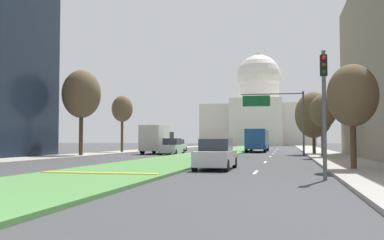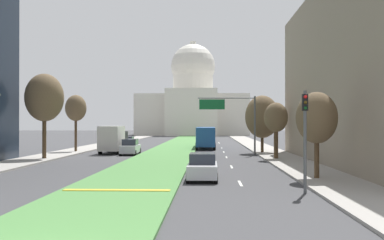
{
  "view_description": "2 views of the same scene",
  "coord_description": "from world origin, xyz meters",
  "px_view_note": "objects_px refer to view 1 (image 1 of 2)",
  "views": [
    {
      "loc": [
        8.04,
        -5.55,
        1.61
      ],
      "look_at": [
        -1.09,
        36.08,
        3.57
      ],
      "focal_mm": 40.33,
      "sensor_mm": 36.0,
      "label": 1
    },
    {
      "loc": [
        4.65,
        -10.68,
        3.57
      ],
      "look_at": [
        2.74,
        41.81,
        3.91
      ],
      "focal_mm": 42.39,
      "sensor_mm": 36.0,
      "label": 2
    }
  ],
  "objects_px": {
    "sedan_lead_stopped": "(216,155)",
    "sedan_distant": "(177,146)",
    "overhead_guide_sign": "(279,110)",
    "city_bus": "(258,139)",
    "street_tree_right_mid": "(323,112)",
    "box_truck_delivery": "(157,139)",
    "capitol_building": "(259,114)",
    "street_tree_right_far": "(314,115)",
    "sedan_midblock": "(172,147)",
    "street_tree_left_far": "(122,109)",
    "traffic_light_near_right": "(324,97)",
    "street_tree_right_near": "(352,96)",
    "street_tree_left_mid": "(81,94)"
  },
  "relations": [
    {
      "from": "sedan_midblock",
      "to": "box_truck_delivery",
      "type": "bearing_deg",
      "value": 140.85
    },
    {
      "from": "street_tree_right_far",
      "to": "sedan_lead_stopped",
      "type": "height_order",
      "value": "street_tree_right_far"
    },
    {
      "from": "street_tree_right_mid",
      "to": "box_truck_delivery",
      "type": "bearing_deg",
      "value": 154.67
    },
    {
      "from": "traffic_light_near_right",
      "to": "sedan_midblock",
      "type": "distance_m",
      "value": 30.84
    },
    {
      "from": "street_tree_right_near",
      "to": "street_tree_right_mid",
      "type": "bearing_deg",
      "value": 90.62
    },
    {
      "from": "sedan_lead_stopped",
      "to": "sedan_midblock",
      "type": "relative_size",
      "value": 0.89
    },
    {
      "from": "box_truck_delivery",
      "to": "capitol_building",
      "type": "bearing_deg",
      "value": 85.52
    },
    {
      "from": "sedan_midblock",
      "to": "city_bus",
      "type": "relative_size",
      "value": 0.42
    },
    {
      "from": "overhead_guide_sign",
      "to": "street_tree_right_near",
      "type": "height_order",
      "value": "overhead_guide_sign"
    },
    {
      "from": "street_tree_left_mid",
      "to": "street_tree_right_far",
      "type": "bearing_deg",
      "value": 24.22
    },
    {
      "from": "traffic_light_near_right",
      "to": "sedan_distant",
      "type": "distance_m",
      "value": 42.8
    },
    {
      "from": "street_tree_right_far",
      "to": "sedan_lead_stopped",
      "type": "distance_m",
      "value": 25.98
    },
    {
      "from": "capitol_building",
      "to": "box_truck_delivery",
      "type": "bearing_deg",
      "value": -94.48
    },
    {
      "from": "overhead_guide_sign",
      "to": "city_bus",
      "type": "height_order",
      "value": "overhead_guide_sign"
    },
    {
      "from": "street_tree_right_near",
      "to": "street_tree_left_mid",
      "type": "bearing_deg",
      "value": 146.66
    },
    {
      "from": "street_tree_left_far",
      "to": "street_tree_right_far",
      "type": "distance_m",
      "value": 22.41
    },
    {
      "from": "capitol_building",
      "to": "city_bus",
      "type": "bearing_deg",
      "value": -86.61
    },
    {
      "from": "street_tree_left_far",
      "to": "street_tree_right_far",
      "type": "bearing_deg",
      "value": -2.81
    },
    {
      "from": "sedan_lead_stopped",
      "to": "sedan_distant",
      "type": "relative_size",
      "value": 0.97
    },
    {
      "from": "traffic_light_near_right",
      "to": "sedan_midblock",
      "type": "height_order",
      "value": "traffic_light_near_right"
    },
    {
      "from": "sedan_lead_stopped",
      "to": "street_tree_left_mid",
      "type": "bearing_deg",
      "value": 136.13
    },
    {
      "from": "street_tree_left_mid",
      "to": "street_tree_right_near",
      "type": "bearing_deg",
      "value": -33.34
    },
    {
      "from": "street_tree_left_far",
      "to": "sedan_lead_stopped",
      "type": "relative_size",
      "value": 1.69
    },
    {
      "from": "street_tree_right_far",
      "to": "street_tree_left_far",
      "type": "bearing_deg",
      "value": 177.19
    },
    {
      "from": "street_tree_right_mid",
      "to": "sedan_lead_stopped",
      "type": "relative_size",
      "value": 1.35
    },
    {
      "from": "box_truck_delivery",
      "to": "sedan_distant",
      "type": "bearing_deg",
      "value": 90.85
    },
    {
      "from": "overhead_guide_sign",
      "to": "sedan_lead_stopped",
      "type": "height_order",
      "value": "overhead_guide_sign"
    },
    {
      "from": "street_tree_right_near",
      "to": "street_tree_left_mid",
      "type": "relative_size",
      "value": 0.66
    },
    {
      "from": "sedan_distant",
      "to": "box_truck_delivery",
      "type": "relative_size",
      "value": 0.66
    },
    {
      "from": "street_tree_right_far",
      "to": "city_bus",
      "type": "height_order",
      "value": "street_tree_right_far"
    },
    {
      "from": "sedan_distant",
      "to": "street_tree_right_mid",
      "type": "bearing_deg",
      "value": -45.97
    },
    {
      "from": "street_tree_left_far",
      "to": "sedan_midblock",
      "type": "relative_size",
      "value": 1.5
    },
    {
      "from": "capitol_building",
      "to": "street_tree_left_mid",
      "type": "xyz_separation_m",
      "value": [
        -11.22,
        -92.26,
        -3.3
      ]
    },
    {
      "from": "sedan_midblock",
      "to": "box_truck_delivery",
      "type": "relative_size",
      "value": 0.73
    },
    {
      "from": "traffic_light_near_right",
      "to": "city_bus",
      "type": "distance_m",
      "value": 40.59
    },
    {
      "from": "street_tree_right_far",
      "to": "box_truck_delivery",
      "type": "height_order",
      "value": "street_tree_right_far"
    },
    {
      "from": "sedan_distant",
      "to": "capitol_building",
      "type": "bearing_deg",
      "value": 84.79
    },
    {
      "from": "sedan_distant",
      "to": "overhead_guide_sign",
      "type": "bearing_deg",
      "value": -42.63
    },
    {
      "from": "street_tree_right_far",
      "to": "box_truck_delivery",
      "type": "bearing_deg",
      "value": -177.77
    },
    {
      "from": "capitol_building",
      "to": "overhead_guide_sign",
      "type": "height_order",
      "value": "capitol_building"
    },
    {
      "from": "capitol_building",
      "to": "sedan_midblock",
      "type": "height_order",
      "value": "capitol_building"
    },
    {
      "from": "street_tree_left_mid",
      "to": "street_tree_right_far",
      "type": "xyz_separation_m",
      "value": [
        22.16,
        9.97,
        -1.7
      ]
    },
    {
      "from": "street_tree_right_far",
      "to": "sedan_distant",
      "type": "distance_m",
      "value": 20.24
    },
    {
      "from": "traffic_light_near_right",
      "to": "sedan_lead_stopped",
      "type": "height_order",
      "value": "traffic_light_near_right"
    },
    {
      "from": "sedan_midblock",
      "to": "sedan_distant",
      "type": "distance_m",
      "value": 12.27
    },
    {
      "from": "city_bus",
      "to": "street_tree_right_mid",
      "type": "bearing_deg",
      "value": -70.12
    },
    {
      "from": "street_tree_right_far",
      "to": "sedan_midblock",
      "type": "height_order",
      "value": "street_tree_right_far"
    },
    {
      "from": "street_tree_right_near",
      "to": "sedan_lead_stopped",
      "type": "distance_m",
      "value": 7.73
    },
    {
      "from": "street_tree_right_far",
      "to": "overhead_guide_sign",
      "type": "bearing_deg",
      "value": -136.31
    },
    {
      "from": "capitol_building",
      "to": "traffic_light_near_right",
      "type": "height_order",
      "value": "capitol_building"
    }
  ]
}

